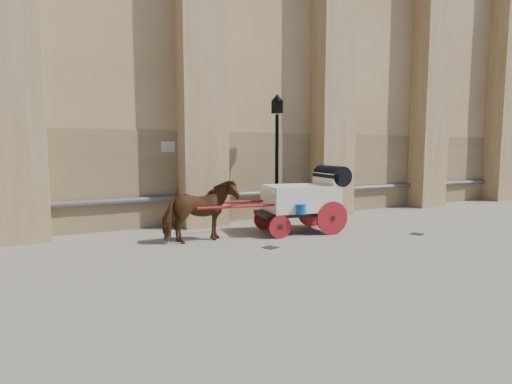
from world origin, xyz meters
TOP-DOWN VIEW (x-y plane):
  - ground at (0.00, 0.00)m, footprint 90.00×90.00m
  - horse at (-1.82, 1.48)m, footprint 1.98×1.01m
  - carriage at (1.37, 1.41)m, footprint 4.55×1.82m
  - street_lamp at (1.34, 3.05)m, footprint 0.39×0.39m
  - drain_grate_near at (-0.50, 0.12)m, footprint 0.42×0.42m
  - drain_grate_far at (4.02, -0.35)m, footprint 0.41×0.41m

SIDE VIEW (x-z plane):
  - ground at x=0.00m, z-range 0.00..0.00m
  - drain_grate_near at x=-0.50m, z-range 0.00..0.01m
  - drain_grate_far at x=4.02m, z-range 0.00..0.01m
  - horse at x=-1.82m, z-range 0.00..1.62m
  - carriage at x=1.37m, z-range 0.08..2.01m
  - street_lamp at x=1.34m, z-range 0.15..4.34m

